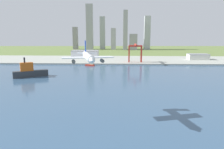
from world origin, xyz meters
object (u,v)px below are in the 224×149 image
object	(u,v)px
tugboat_small	(91,64)
airplane_landing	(88,57)
warehouse_main	(85,54)
port_crane_red	(135,49)
container_barge	(30,72)
warehouse_annex	(198,57)

from	to	relation	value
tugboat_small	airplane_landing	bearing A→B (deg)	-82.28
warehouse_main	port_crane_red	bearing A→B (deg)	-37.29
airplane_landing	container_barge	bearing A→B (deg)	125.60
container_barge	port_crane_red	distance (m)	202.79
container_barge	warehouse_annex	distance (m)	340.13
airplane_landing	warehouse_annex	bearing A→B (deg)	60.63
airplane_landing	warehouse_main	distance (m)	366.09
airplane_landing	tugboat_small	xyz separation A→B (m)	(-32.75, 241.52, -39.12)
airplane_landing	port_crane_red	bearing A→B (deg)	80.09
tugboat_small	port_crane_red	size ratio (longest dim) A/B	0.39
warehouse_main	warehouse_annex	world-z (taller)	warehouse_main
container_barge	airplane_landing	bearing A→B (deg)	-54.40
warehouse_main	warehouse_annex	distance (m)	247.52
port_crane_red	container_barge	bearing A→B (deg)	-136.83
port_crane_red	warehouse_annex	size ratio (longest dim) A/B	1.03
port_crane_red	warehouse_annex	bearing A→B (deg)	20.53
airplane_landing	tugboat_small	distance (m)	246.85
port_crane_red	warehouse_main	xyz separation A→B (m)	(-109.58, 83.44, -17.60)
airplane_landing	port_crane_red	world-z (taller)	airplane_landing
warehouse_main	warehouse_annex	bearing A→B (deg)	-7.57
warehouse_main	tugboat_small	bearing A→B (deg)	-76.38
tugboat_small	warehouse_main	xyz separation A→B (m)	(-28.61, 118.03, 7.83)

